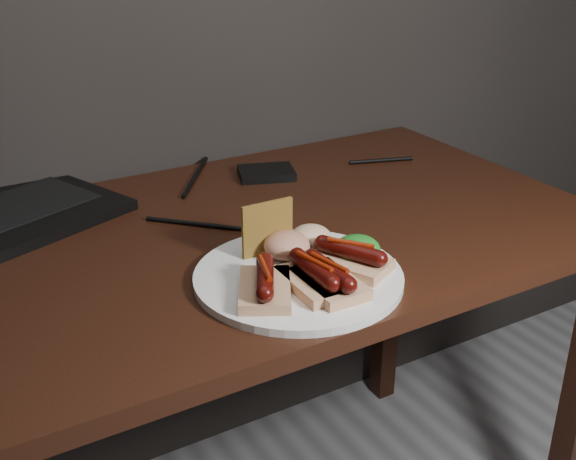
# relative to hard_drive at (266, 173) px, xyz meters

# --- Properties ---
(desk) EXTENTS (1.40, 0.70, 0.75)m
(desk) POSITION_rel_hard_drive_xyz_m (-0.24, -0.21, -0.10)
(desk) COLOR black
(desk) RESTS_ON ground
(hard_drive) EXTENTS (0.13, 0.11, 0.02)m
(hard_drive) POSITION_rel_hard_drive_xyz_m (0.00, 0.00, 0.00)
(hard_drive) COLOR black
(hard_drive) RESTS_ON desk
(desk_cables) EXTENTS (1.01, 0.39, 0.01)m
(desk_cables) POSITION_rel_hard_drive_xyz_m (-0.23, -0.06, -0.00)
(desk_cables) COLOR black
(desk_cables) RESTS_ON desk
(plate) EXTENTS (0.39, 0.39, 0.01)m
(plate) POSITION_rel_hard_drive_xyz_m (-0.17, -0.40, -0.00)
(plate) COLOR silver
(plate) RESTS_ON desk
(bread_sausage_left) EXTENTS (0.12, 0.13, 0.04)m
(bread_sausage_left) POSITION_rel_hard_drive_xyz_m (-0.24, -0.43, 0.02)
(bread_sausage_left) COLOR #DAAF80
(bread_sausage_left) RESTS_ON plate
(bread_sausage_center) EXTENTS (0.07, 0.12, 0.04)m
(bread_sausage_center) POSITION_rel_hard_drive_xyz_m (-0.17, -0.45, 0.02)
(bread_sausage_center) COLOR #DAAF80
(bread_sausage_center) RESTS_ON plate
(bread_sausage_right) EXTENTS (0.11, 0.13, 0.04)m
(bread_sausage_right) POSITION_rel_hard_drive_xyz_m (-0.09, -0.43, 0.02)
(bread_sausage_right) COLOR #DAAF80
(bread_sausage_right) RESTS_ON plate
(bread_sausage_extra) EXTENTS (0.07, 0.12, 0.04)m
(bread_sausage_extra) POSITION_rel_hard_drive_xyz_m (-0.15, -0.46, 0.02)
(bread_sausage_extra) COLOR #DAAF80
(bread_sausage_extra) RESTS_ON plate
(crispbread) EXTENTS (0.09, 0.01, 0.08)m
(crispbread) POSITION_rel_hard_drive_xyz_m (-0.17, -0.32, 0.05)
(crispbread) COLOR #A4772D
(crispbread) RESTS_ON plate
(salad_greens) EXTENTS (0.07, 0.07, 0.04)m
(salad_greens) POSITION_rel_hard_drive_xyz_m (-0.07, -0.41, 0.02)
(salad_greens) COLOR #115615
(salad_greens) RESTS_ON plate
(salsa_mound) EXTENTS (0.07, 0.07, 0.04)m
(salsa_mound) POSITION_rel_hard_drive_xyz_m (-0.16, -0.35, 0.02)
(salsa_mound) COLOR maroon
(salsa_mound) RESTS_ON plate
(coleslaw_mound) EXTENTS (0.06, 0.06, 0.04)m
(coleslaw_mound) POSITION_rel_hard_drive_xyz_m (-0.11, -0.34, 0.02)
(coleslaw_mound) COLOR beige
(coleslaw_mound) RESTS_ON plate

